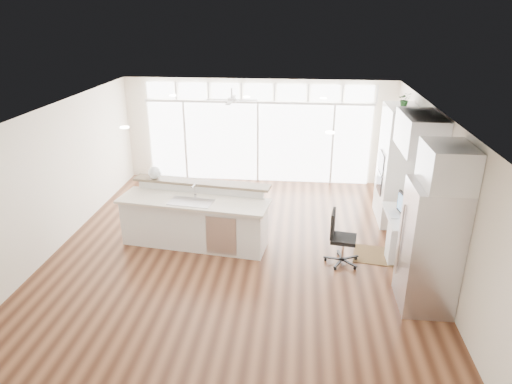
# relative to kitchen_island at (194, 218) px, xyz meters

# --- Properties ---
(floor) EXTENTS (7.00, 8.00, 0.02)m
(floor) POSITION_rel_kitchen_island_xyz_m (0.88, -0.21, -0.59)
(floor) COLOR #432314
(floor) RESTS_ON ground
(ceiling) EXTENTS (7.00, 8.00, 0.02)m
(ceiling) POSITION_rel_kitchen_island_xyz_m (0.88, -0.21, 2.12)
(ceiling) COLOR white
(ceiling) RESTS_ON wall_back
(wall_back) EXTENTS (7.00, 0.04, 2.70)m
(wall_back) POSITION_rel_kitchen_island_xyz_m (0.88, 3.79, 0.77)
(wall_back) COLOR white
(wall_back) RESTS_ON floor
(wall_front) EXTENTS (7.00, 0.04, 2.70)m
(wall_front) POSITION_rel_kitchen_island_xyz_m (0.88, -4.21, 0.77)
(wall_front) COLOR white
(wall_front) RESTS_ON floor
(wall_left) EXTENTS (0.04, 8.00, 2.70)m
(wall_left) POSITION_rel_kitchen_island_xyz_m (-2.62, -0.21, 0.77)
(wall_left) COLOR white
(wall_left) RESTS_ON floor
(wall_right) EXTENTS (0.04, 8.00, 2.70)m
(wall_right) POSITION_rel_kitchen_island_xyz_m (4.38, -0.21, 0.77)
(wall_right) COLOR white
(wall_right) RESTS_ON floor
(glass_wall) EXTENTS (5.80, 0.06, 2.08)m
(glass_wall) POSITION_rel_kitchen_island_xyz_m (0.88, 3.73, 0.47)
(glass_wall) COLOR white
(glass_wall) RESTS_ON wall_back
(transom_row) EXTENTS (5.90, 0.06, 0.40)m
(transom_row) POSITION_rel_kitchen_island_xyz_m (0.88, 3.73, 1.80)
(transom_row) COLOR white
(transom_row) RESTS_ON wall_back
(desk_window) EXTENTS (0.04, 0.85, 0.85)m
(desk_window) POSITION_rel_kitchen_island_xyz_m (4.34, 0.09, 0.97)
(desk_window) COLOR silver
(desk_window) RESTS_ON wall_right
(ceiling_fan) EXTENTS (1.16, 1.16, 0.32)m
(ceiling_fan) POSITION_rel_kitchen_island_xyz_m (0.38, 2.59, 1.90)
(ceiling_fan) COLOR silver
(ceiling_fan) RESTS_ON ceiling
(recessed_lights) EXTENTS (3.40, 3.00, 0.02)m
(recessed_lights) POSITION_rel_kitchen_island_xyz_m (0.88, -0.01, 2.10)
(recessed_lights) COLOR white
(recessed_lights) RESTS_ON ceiling
(oven_cabinet) EXTENTS (0.64, 1.20, 2.50)m
(oven_cabinet) POSITION_rel_kitchen_island_xyz_m (4.05, 1.59, 0.67)
(oven_cabinet) COLOR white
(oven_cabinet) RESTS_ON floor
(desk_nook) EXTENTS (0.72, 1.30, 0.76)m
(desk_nook) POSITION_rel_kitchen_island_xyz_m (4.01, 0.09, -0.20)
(desk_nook) COLOR white
(desk_nook) RESTS_ON floor
(upper_cabinets) EXTENTS (0.64, 1.30, 0.64)m
(upper_cabinets) POSITION_rel_kitchen_island_xyz_m (4.05, 0.09, 1.77)
(upper_cabinets) COLOR white
(upper_cabinets) RESTS_ON wall_right
(refrigerator) EXTENTS (0.76, 0.90, 2.00)m
(refrigerator) POSITION_rel_kitchen_island_xyz_m (3.99, -1.56, 0.42)
(refrigerator) COLOR silver
(refrigerator) RESTS_ON floor
(fridge_cabinet) EXTENTS (0.64, 0.90, 0.60)m
(fridge_cabinet) POSITION_rel_kitchen_island_xyz_m (4.05, -1.56, 1.72)
(fridge_cabinet) COLOR white
(fridge_cabinet) RESTS_ON wall_right
(framed_photos) EXTENTS (0.06, 0.22, 0.80)m
(framed_photos) POSITION_rel_kitchen_island_xyz_m (4.34, 0.71, 0.82)
(framed_photos) COLOR black
(framed_photos) RESTS_ON wall_right
(kitchen_island) EXTENTS (3.03, 1.47, 1.16)m
(kitchen_island) POSITION_rel_kitchen_island_xyz_m (0.00, 0.00, 0.00)
(kitchen_island) COLOR white
(kitchen_island) RESTS_ON floor
(rug) EXTENTS (1.09, 0.86, 0.01)m
(rug) POSITION_rel_kitchen_island_xyz_m (3.58, -0.13, -0.57)
(rug) COLOR #362311
(rug) RESTS_ON floor
(office_chair) EXTENTS (0.59, 0.56, 1.01)m
(office_chair) POSITION_rel_kitchen_island_xyz_m (2.83, -0.45, -0.07)
(office_chair) COLOR black
(office_chair) RESTS_ON floor
(fishbowl) EXTENTS (0.26, 0.26, 0.26)m
(fishbowl) POSITION_rel_kitchen_island_xyz_m (-0.89, 0.52, 0.71)
(fishbowl) COLOR white
(fishbowl) RESTS_ON kitchen_island
(monitor) EXTENTS (0.17, 0.54, 0.44)m
(monitor) POSITION_rel_kitchen_island_xyz_m (3.93, 0.09, 0.40)
(monitor) COLOR black
(monitor) RESTS_ON desk_nook
(keyboard) EXTENTS (0.13, 0.34, 0.02)m
(keyboard) POSITION_rel_kitchen_island_xyz_m (3.76, 0.09, 0.19)
(keyboard) COLOR silver
(keyboard) RESTS_ON desk_nook
(potted_plant) EXTENTS (0.27, 0.30, 0.22)m
(potted_plant) POSITION_rel_kitchen_island_xyz_m (4.05, 1.59, 2.03)
(potted_plant) COLOR #285C27
(potted_plant) RESTS_ON oven_cabinet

